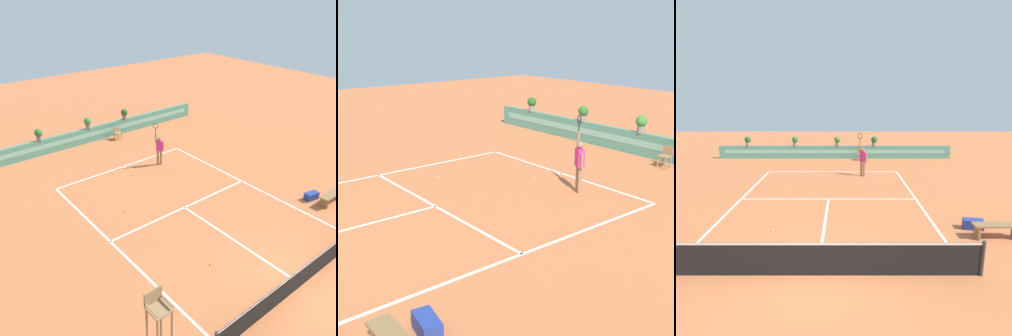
{
  "view_description": "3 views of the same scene",
  "coord_description": "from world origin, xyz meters",
  "views": [
    {
      "loc": [
        -9.76,
        -4.51,
        9.71
      ],
      "look_at": [
        0.75,
        8.6,
        1.0
      ],
      "focal_mm": 38.89,
      "sensor_mm": 36.0,
      "label": 1
    },
    {
      "loc": [
        11.99,
        -0.43,
        5.31
      ],
      "look_at": [
        0.75,
        8.6,
        1.0
      ],
      "focal_mm": 50.51,
      "sensor_mm": 36.0,
      "label": 2
    },
    {
      "loc": [
        0.73,
        -7.45,
        4.66
      ],
      "look_at": [
        0.75,
        8.6,
        1.0
      ],
      "focal_mm": 33.05,
      "sensor_mm": 36.0,
      "label": 3
    }
  ],
  "objects": [
    {
      "name": "tennis_player",
      "position": [
        1.86,
        10.8,
        1.05
      ],
      "size": [
        0.56,
        0.36,
        2.58
      ],
      "color": "#9E7051",
      "rests_on": "ground"
    },
    {
      "name": "ball_kid_chair",
      "position": [
        1.98,
        15.66,
        0.48
      ],
      "size": [
        0.44,
        0.44,
        0.85
      ],
      "color": "#99754C",
      "rests_on": "ground"
    },
    {
      "name": "back_wall_barrier",
      "position": [
        0.0,
        16.39,
        0.5
      ],
      "size": [
        18.0,
        0.21,
        1.0
      ],
      "color": "#4C8E7A",
      "rests_on": "ground"
    },
    {
      "name": "tennis_ball_by_sideline",
      "position": [
        -0.1,
        10.61,
        0.03
      ],
      "size": [
        0.07,
        0.07,
        0.07
      ],
      "primitive_type": "sphere",
      "color": "#CCE033",
      "rests_on": "ground"
    },
    {
      "name": "court_lines",
      "position": [
        0.0,
        6.72,
        0.0
      ],
      "size": [
        8.32,
        11.94,
        0.01
      ],
      "color": "white",
      "rests_on": "ground"
    },
    {
      "name": "ground_plane",
      "position": [
        0.0,
        6.0,
        0.0
      ],
      "size": [
        60.0,
        60.0,
        0.0
      ],
      "primitive_type": "plane",
      "color": "#C66B3D"
    },
    {
      "name": "gear_bag",
      "position": [
        5.42,
        3.03,
        0.18
      ],
      "size": [
        0.75,
        0.47,
        0.36
      ],
      "primitive_type": "cube",
      "rotation": [
        0.0,
        0.0,
        -0.16
      ],
      "color": "navy",
      "rests_on": "ground"
    },
    {
      "name": "potted_plant_centre",
      "position": [
        0.22,
        16.39,
        1.41
      ],
      "size": [
        0.48,
        0.48,
        0.72
      ],
      "color": "gray",
      "rests_on": "back_wall_barrier"
    },
    {
      "name": "potted_plant_far_left",
      "position": [
        -6.75,
        16.39,
        1.41
      ],
      "size": [
        0.48,
        0.48,
        0.72
      ],
      "color": "gray",
      "rests_on": "back_wall_barrier"
    },
    {
      "name": "tennis_ball_near_baseline",
      "position": [
        -2.39,
        7.93,
        0.03
      ],
      "size": [
        0.07,
        0.07,
        0.07
      ],
      "primitive_type": "sphere",
      "color": "#CCE033",
      "rests_on": "ground"
    },
    {
      "name": "potted_plant_left",
      "position": [
        -3.07,
        16.39,
        1.41
      ],
      "size": [
        0.48,
        0.48,
        0.72
      ],
      "color": "gray",
      "rests_on": "back_wall_barrier"
    }
  ]
}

